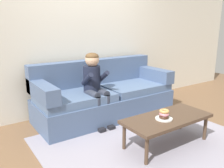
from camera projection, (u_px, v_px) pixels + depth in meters
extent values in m
plane|color=brown|center=(133.00, 135.00, 3.31)|extent=(10.00, 10.00, 0.00)
cube|color=silver|center=(84.00, 31.00, 4.09)|extent=(8.00, 0.10, 2.80)
cube|color=#9993A3|center=(145.00, 142.00, 3.11)|extent=(2.60, 1.96, 0.01)
cube|color=slate|center=(106.00, 106.00, 3.94)|extent=(2.28, 0.90, 0.38)
cube|color=slate|center=(75.00, 98.00, 3.52)|extent=(1.10, 0.74, 0.12)
cube|color=slate|center=(134.00, 87.00, 4.14)|extent=(1.10, 0.74, 0.12)
cube|color=slate|center=(94.00, 72.00, 4.09)|extent=(2.28, 0.20, 0.42)
cube|color=slate|center=(42.00, 91.00, 3.27)|extent=(0.20, 0.90, 0.22)
cube|color=slate|center=(152.00, 74.00, 4.40)|extent=(0.20, 0.90, 0.22)
cube|color=#4C3828|center=(167.00, 118.00, 2.95)|extent=(1.16, 0.52, 0.04)
cylinder|color=#4C3828|center=(147.00, 151.00, 2.56)|extent=(0.04, 0.04, 0.34)
cylinder|color=#4C3828|center=(205.00, 128.00, 3.12)|extent=(0.04, 0.04, 0.34)
cylinder|color=#4C3828|center=(124.00, 137.00, 2.88)|extent=(0.04, 0.04, 0.34)
cylinder|color=#4C3828|center=(181.00, 118.00, 3.44)|extent=(0.04, 0.04, 0.34)
cylinder|color=#1E2338|center=(92.00, 79.00, 3.59)|extent=(0.26, 0.26, 0.40)
sphere|color=#DBAD89|center=(92.00, 60.00, 3.50)|extent=(0.21, 0.21, 0.21)
ellipsoid|color=brown|center=(92.00, 57.00, 3.49)|extent=(0.20, 0.20, 0.12)
cylinder|color=#333847|center=(92.00, 94.00, 3.47)|extent=(0.11, 0.30, 0.11)
cylinder|color=#333847|center=(98.00, 112.00, 3.41)|extent=(0.09, 0.09, 0.44)
cube|color=black|center=(100.00, 129.00, 3.43)|extent=(0.10, 0.20, 0.06)
cylinder|color=#1E2338|center=(87.00, 79.00, 3.42)|extent=(0.07, 0.29, 0.23)
cylinder|color=#333847|center=(102.00, 92.00, 3.56)|extent=(0.11, 0.30, 0.11)
cylinder|color=#333847|center=(107.00, 110.00, 3.49)|extent=(0.09, 0.09, 0.44)
cube|color=black|center=(109.00, 126.00, 3.51)|extent=(0.10, 0.20, 0.06)
cylinder|color=#1E2338|center=(103.00, 77.00, 3.57)|extent=(0.07, 0.29, 0.23)
cylinder|color=white|center=(164.00, 119.00, 2.88)|extent=(0.21, 0.21, 0.01)
torus|color=#422619|center=(164.00, 117.00, 2.87)|extent=(0.14, 0.14, 0.04)
torus|color=pink|center=(164.00, 114.00, 2.86)|extent=(0.17, 0.17, 0.04)
torus|color=tan|center=(164.00, 111.00, 2.85)|extent=(0.17, 0.17, 0.04)
cube|color=blue|center=(170.00, 123.00, 3.64)|extent=(0.16, 0.09, 0.05)
cylinder|color=blue|center=(166.00, 124.00, 3.59)|extent=(0.06, 0.06, 0.05)
cylinder|color=blue|center=(173.00, 122.00, 3.68)|extent=(0.06, 0.06, 0.05)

